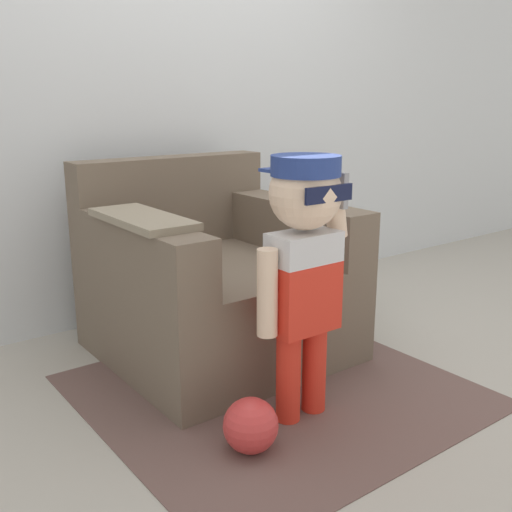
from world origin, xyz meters
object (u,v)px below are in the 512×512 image
(side_table, at_px, (327,259))
(toy_ball, at_px, (251,425))
(person_child, at_px, (304,248))
(armchair, at_px, (214,285))

(side_table, distance_m, toy_ball, 1.46)
(person_child, relative_size, toy_ball, 5.14)
(armchair, bearing_deg, side_table, 3.69)
(person_child, distance_m, toy_ball, 0.65)
(side_table, bearing_deg, person_child, -138.08)
(armchair, xyz_separation_m, person_child, (-0.08, -0.73, 0.34))
(armchair, bearing_deg, person_child, -96.62)
(toy_ball, bearing_deg, armchair, 64.68)
(armchair, distance_m, side_table, 0.78)
(person_child, distance_m, side_table, 1.21)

